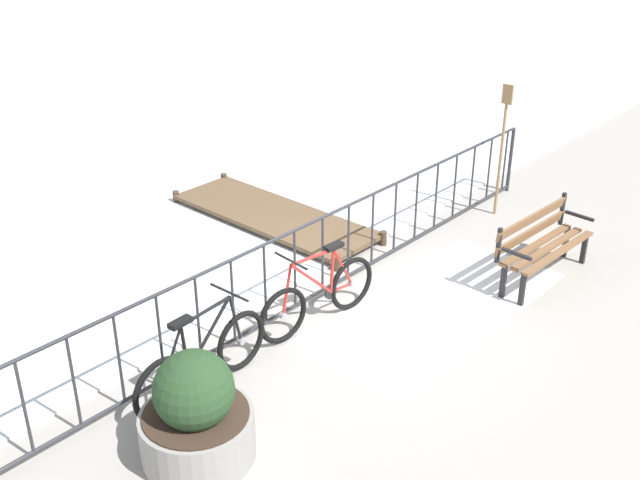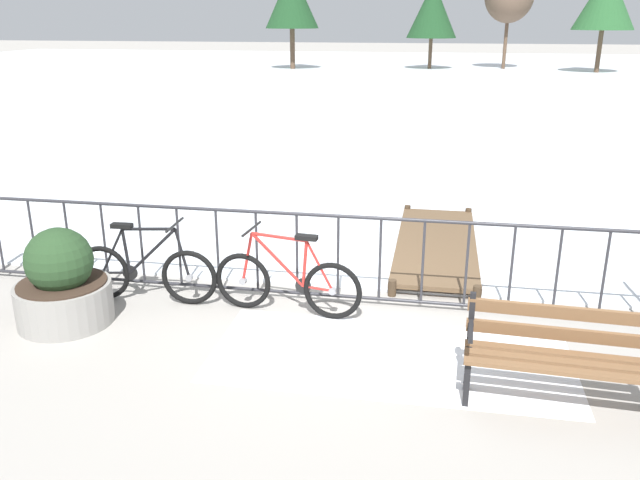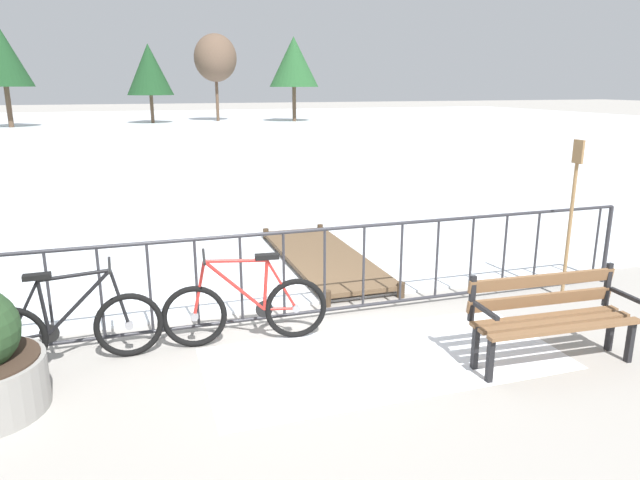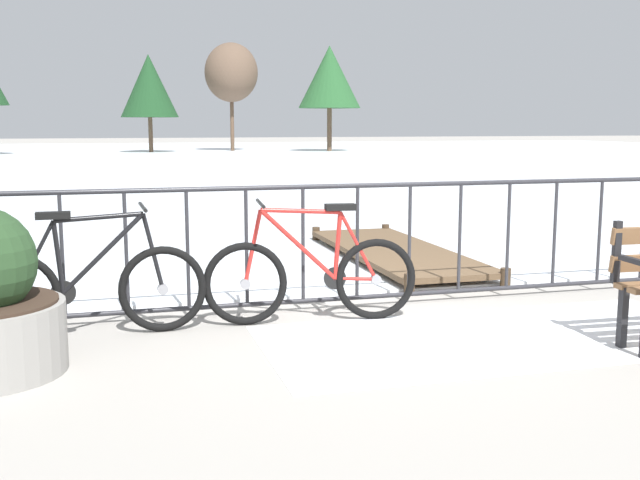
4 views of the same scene
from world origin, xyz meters
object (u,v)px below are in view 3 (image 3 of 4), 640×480
bicycle_near_railing (70,329)px  bicycle_second (246,309)px  park_bench (550,312)px  oar_upright (572,209)px

bicycle_near_railing → bicycle_second: (1.69, -0.01, 0.00)m
bicycle_near_railing → bicycle_second: size_ratio=1.00×
park_bench → oar_upright: 2.07m
bicycle_second → park_bench: (2.69, -1.33, 0.14)m
bicycle_near_railing → bicycle_second: 1.69m
bicycle_near_railing → park_bench: size_ratio=1.05×
bicycle_second → park_bench: bearing=-26.3°
bicycle_near_railing → park_bench: bearing=-17.1°
bicycle_near_railing → park_bench: 4.58m
bicycle_second → oar_upright: bearing=1.1°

